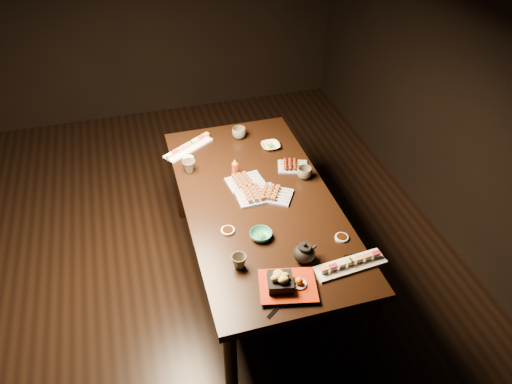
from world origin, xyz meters
TOP-DOWN VIEW (x-y plane):
  - ground at (0.00, 0.00)m, footprint 5.00×5.00m
  - dining_table at (0.48, -0.12)m, footprint 1.09×1.89m
  - sushi_platter_near at (0.79, -0.77)m, footprint 0.40×0.14m
  - sushi_platter_far at (0.16, 0.55)m, footprint 0.38×0.29m
  - yakitori_plate_center at (0.48, -0.08)m, footprint 0.25×0.19m
  - yakitori_plate_right at (0.57, -0.11)m, footprint 0.28×0.26m
  - yakitori_plate_left at (0.44, 0.07)m, footprint 0.24×0.19m
  - tsukune_plate at (0.79, 0.14)m, footprint 0.23×0.19m
  - edamame_bowl_green at (0.40, -0.44)m, footprint 0.16×0.16m
  - edamame_bowl_cream at (0.72, 0.40)m, footprint 0.13×0.13m
  - tempura_tray at (0.42, -0.83)m, footprint 0.33×0.28m
  - teacup_near_left at (0.23, -0.62)m, footprint 0.10×0.10m
  - teacup_mid_right at (0.82, 0.02)m, footprint 0.10×0.10m
  - teacup_far_left at (0.12, 0.29)m, footprint 0.11×0.11m
  - teacup_far_right at (0.54, 0.59)m, footprint 0.10×0.10m
  - teapot at (0.57, -0.66)m, footprint 0.17×0.17m
  - condiment_bottle at (0.40, 0.16)m, footprint 0.04×0.04m
  - sauce_dish_west at (0.23, -0.34)m, footprint 0.09×0.09m
  - sauce_dish_east at (0.79, 0.12)m, footprint 0.10×0.10m
  - sauce_dish_se at (0.83, -0.57)m, footprint 0.09×0.09m
  - sauce_dish_nw at (0.14, 0.43)m, footprint 0.10×0.10m
  - chopsticks_near at (0.36, -0.91)m, footprint 0.18×0.14m
  - chopsticks_se at (0.88, -0.72)m, footprint 0.20×0.04m

SIDE VIEW (x-z plane):
  - ground at x=0.00m, z-range 0.00..0.00m
  - dining_table at x=0.48m, z-range 0.00..0.75m
  - chopsticks_se at x=0.88m, z-range 0.75..0.76m
  - chopsticks_near at x=0.36m, z-range 0.75..0.76m
  - sauce_dish_nw at x=0.14m, z-range 0.75..0.76m
  - sauce_dish_se at x=0.83m, z-range 0.75..0.76m
  - sauce_dish_east at x=0.79m, z-range 0.75..0.76m
  - sauce_dish_west at x=0.23m, z-range 0.75..0.76m
  - edamame_bowl_cream at x=0.72m, z-range 0.75..0.78m
  - edamame_bowl_green at x=0.40m, z-range 0.75..0.79m
  - sushi_platter_far at x=0.16m, z-range 0.75..0.80m
  - sushi_platter_near at x=0.79m, z-range 0.75..0.80m
  - tsukune_plate at x=0.79m, z-range 0.75..0.80m
  - yakitori_plate_left at x=0.44m, z-range 0.75..0.81m
  - yakitori_plate_right at x=0.57m, z-range 0.75..0.81m
  - yakitori_plate_center at x=0.48m, z-range 0.75..0.81m
  - teacup_near_left at x=0.23m, z-range 0.75..0.82m
  - teacup_mid_right at x=0.82m, z-range 0.75..0.83m
  - teacup_far_right at x=0.54m, z-range 0.75..0.83m
  - teacup_far_left at x=0.12m, z-range 0.75..0.83m
  - tempura_tray at x=0.42m, z-range 0.75..0.85m
  - teapot at x=0.57m, z-range 0.75..0.87m
  - condiment_bottle at x=0.40m, z-range 0.75..0.88m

